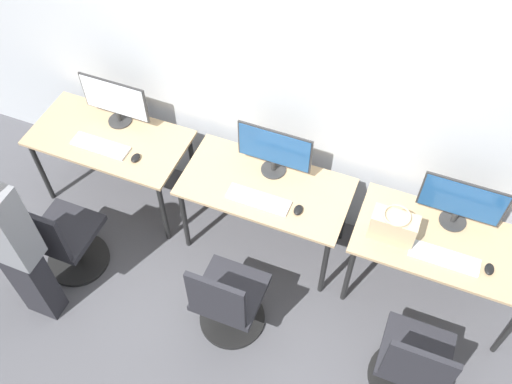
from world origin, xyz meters
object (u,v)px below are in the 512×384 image
Objects in this scene: mouse_right at (489,269)px; person_left at (9,242)px; office_chair_right at (412,365)px; mouse_center at (298,210)px; monitor_right at (461,202)px; keyboard_left at (100,146)px; monitor_center at (274,150)px; office_chair_center at (228,303)px; monitor_left at (115,100)px; keyboard_center at (258,200)px; keyboard_right at (444,258)px; office_chair_left at (63,241)px; mouse_left at (136,158)px; handbag at (394,227)px.

person_left is at bearing -160.32° from mouse_right.
office_chair_right reaches higher than mouse_right.
monitor_right is (1.00, 0.31, 0.20)m from mouse_center.
keyboard_left is 5.02× the size of mouse_center.
monitor_center is 0.45m from mouse_center.
office_chair_center is at bearing -88.20° from monitor_center.
monitor_left is at bearing 174.05° from mouse_right.
keyboard_left is 2.68m from office_chair_right.
keyboard_center and keyboard_right have the same top height.
keyboard_left is at bearing 89.76° from office_chair_left.
monitor_center is (1.29, 0.27, 0.21)m from keyboard_left.
mouse_center is at bearing -179.52° from mouse_right.
mouse_center is 0.20× the size of keyboard_right.
keyboard_left is 0.51× the size of office_chair_center.
mouse_left reaches higher than keyboard_center.
handbag is at bearing 173.77° from keyboard_right.
handbag is at bearing 0.89° from mouse_left.
monitor_right is at bearing 37.55° from office_chair_center.
monitor_center and monitor_right have the same top height.
keyboard_right is at bearing -0.25° from mouse_left.
monitor_left reaches higher than mouse_right.
office_chair_left reaches higher than mouse_right.
keyboard_center is (1.29, -0.03, 0.00)m from keyboard_left.
keyboard_center is at bearing -176.98° from handbag.
office_chair_center reaches higher than mouse_center.
keyboard_right is at bearing 0.41° from keyboard_center.
person_left reaches higher than office_chair_center.
keyboard_left is at bearing 179.47° from mouse_center.
handbag is at bearing 177.99° from mouse_right.
handbag is at bearing 37.57° from office_chair_center.
mouse_right is (1.28, 0.01, 0.00)m from mouse_center.
monitor_right is at bearing 0.07° from monitor_left.
keyboard_center is at bearing 92.64° from office_chair_center.
person_left is at bearing -142.31° from keyboard_center.
monitor_center is 1.10m from office_chair_center.
office_chair_center and office_chair_right have the same top height.
keyboard_left is 5.02× the size of mouse_right.
mouse_left is at bearing 146.84° from office_chair_center.
office_chair_left and office_chair_center have the same top height.
mouse_center is at bearing 32.67° from person_left.
office_chair_left is at bearing -159.64° from monitor_right.
person_left reaches higher than mouse_right.
keyboard_right is at bearing -0.36° from mouse_center.
monitor_right reaches higher than mouse_left.
mouse_left is 2.39m from office_chair_right.
monitor_center is 1.61m from mouse_right.
person_left is 1.64m from keyboard_center.
mouse_left is at bearing -163.96° from monitor_center.
monitor_center reaches higher than handbag.
person_left reaches higher than office_chair_left.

